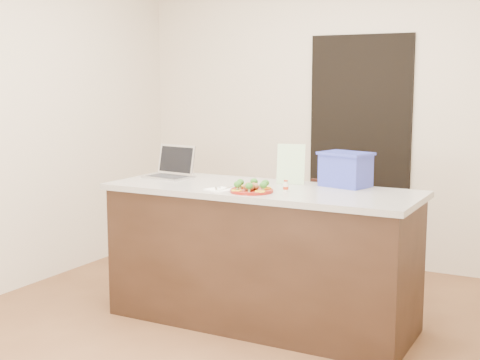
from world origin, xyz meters
The scene contains 16 objects.
ground centered at (0.00, 0.00, 0.00)m, with size 4.00×4.00×0.00m, color brown.
room_shell centered at (0.00, 0.00, 1.62)m, with size 4.00×4.00×4.00m.
doorway centered at (0.10, 1.98, 1.00)m, with size 0.90×0.02×2.00m, color black.
island centered at (0.00, 0.25, 0.46)m, with size 2.06×0.76×0.92m.
plate centered at (0.03, 0.05, 0.93)m, with size 0.27×0.27×0.02m.
meatballs centered at (0.03, 0.05, 0.96)m, with size 0.11×0.11×0.04m.
broccoli centered at (0.03, 0.05, 0.97)m, with size 0.23×0.23×0.04m.
pepper_rings centered at (0.03, 0.05, 0.94)m, with size 0.24×0.24×0.01m.
napkin centered at (-0.18, 0.03, 0.92)m, with size 0.16×0.16×0.01m, color white.
fork centered at (-0.20, 0.04, 0.93)m, with size 0.08×0.15×0.00m.
knife centered at (-0.15, 0.01, 0.93)m, with size 0.02×0.20×0.01m.
yogurt_bottle centered at (0.21, 0.17, 0.95)m, with size 0.03×0.03×0.07m.
laptop centered at (-0.78, 0.36, 0.98)m, with size 0.35×0.29×0.23m.
leaflet centered at (0.11, 0.47, 1.05)m, with size 0.19×0.00×0.27m, color white.
blue_box centered at (0.47, 0.54, 1.03)m, with size 0.36×0.30×0.23m.
chair centered at (0.16, 1.08, 0.48)m, with size 0.44×0.44×0.85m.
Camera 1 is at (1.89, -3.62, 1.61)m, focal length 50.00 mm.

